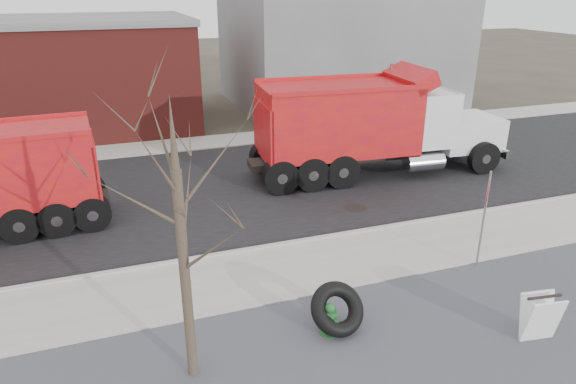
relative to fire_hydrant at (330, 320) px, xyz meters
name	(u,v)px	position (x,y,z in m)	size (l,w,h in m)	color
ground	(304,274)	(0.36, 2.36, -0.34)	(120.00, 120.00, 0.00)	#383328
gravel_verge	(371,365)	(0.36, -1.14, -0.33)	(60.00, 5.00, 0.03)	slate
sidewalk	(301,268)	(0.36, 2.61, -0.31)	(60.00, 2.50, 0.06)	#9E9B93
curb	(284,244)	(0.36, 3.91, -0.29)	(60.00, 0.15, 0.11)	#9E9B93
road	(241,186)	(0.36, 8.66, -0.33)	(60.00, 9.40, 0.02)	black
far_sidewalk	(209,142)	(0.36, 14.36, -0.31)	(60.00, 2.00, 0.06)	#9E9B93
building_grey	(338,34)	(9.36, 20.36, 3.66)	(12.00, 10.00, 8.00)	gray
bare_tree	(179,211)	(-2.84, -0.24, 2.95)	(3.20, 3.20, 5.20)	#382D23
fire_hydrant	(330,320)	(0.00, 0.00, 0.00)	(0.42, 0.42, 0.75)	#246025
truck_tire	(337,309)	(0.20, 0.09, 0.17)	(1.27, 1.17, 1.05)	black
stop_sign	(486,203)	(4.63, 1.26, 1.42)	(0.50, 0.53, 2.57)	gray
sandwich_board	(540,318)	(3.85, -1.56, 0.20)	(0.79, 0.56, 1.02)	white
dump_truck_red_a	(371,122)	(5.27, 8.39, 1.63)	(9.80, 3.26, 3.89)	black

